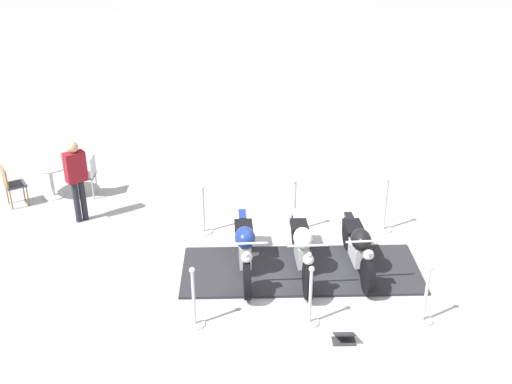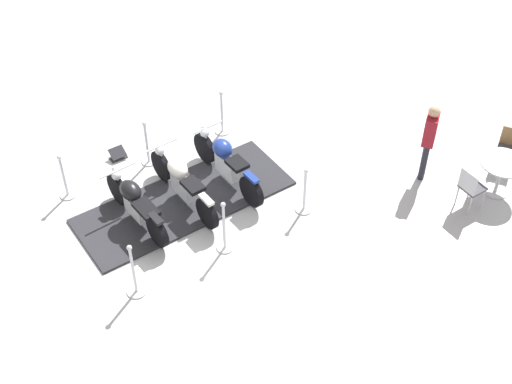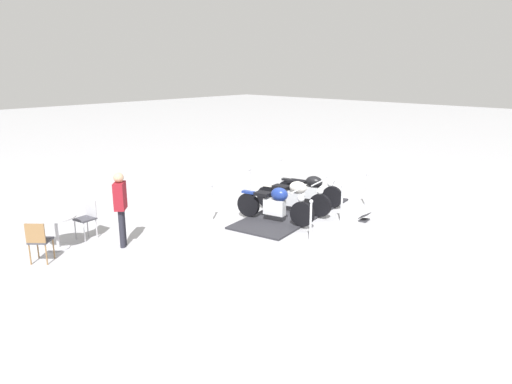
# 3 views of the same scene
# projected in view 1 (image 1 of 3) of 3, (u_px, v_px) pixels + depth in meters

# --- Properties ---
(ground_plane) EXTENTS (80.00, 80.00, 0.00)m
(ground_plane) POSITION_uv_depth(u_px,v_px,m) (301.00, 271.00, 10.82)
(ground_plane) COLOR #B2B2B7
(display_platform) EXTENTS (4.37, 2.23, 0.05)m
(display_platform) POSITION_uv_depth(u_px,v_px,m) (301.00, 270.00, 10.81)
(display_platform) COLOR #28282D
(display_platform) RESTS_ON ground_plane
(motorcycle_navy) EXTENTS (0.74, 2.21, 0.94)m
(motorcycle_navy) POSITION_uv_depth(u_px,v_px,m) (245.00, 248.00, 10.53)
(motorcycle_navy) COLOR black
(motorcycle_navy) RESTS_ON display_platform
(motorcycle_cream) EXTENTS (0.74, 2.24, 0.92)m
(motorcycle_cream) POSITION_uv_depth(u_px,v_px,m) (302.00, 247.00, 10.55)
(motorcycle_cream) COLOR black
(motorcycle_cream) RESTS_ON display_platform
(motorcycle_black) EXTENTS (0.77, 2.01, 0.89)m
(motorcycle_black) POSITION_uv_depth(u_px,v_px,m) (359.00, 247.00, 10.59)
(motorcycle_black) COLOR black
(motorcycle_black) RESTS_ON display_platform
(stanchion_left_rear) EXTENTS (0.34, 0.34, 1.14)m
(stanchion_left_rear) POSITION_uv_depth(u_px,v_px,m) (385.00, 214.00, 12.00)
(stanchion_left_rear) COLOR silver
(stanchion_left_rear) RESTS_ON ground_plane
(stanchion_left_front) EXTENTS (0.33, 0.33, 1.02)m
(stanchion_left_front) POSITION_uv_depth(u_px,v_px,m) (204.00, 218.00, 11.93)
(stanchion_left_front) COLOR silver
(stanchion_left_front) RESTS_ON ground_plane
(stanchion_left_mid) EXTENTS (0.30, 0.30, 1.13)m
(stanchion_left_mid) POSITION_uv_depth(u_px,v_px,m) (294.00, 213.00, 11.94)
(stanchion_left_mid) COLOR silver
(stanchion_left_mid) RESTS_ON ground_plane
(stanchion_right_mid) EXTENTS (0.31, 0.31, 1.04)m
(stanchion_right_mid) POSITION_uv_depth(u_px,v_px,m) (310.00, 304.00, 9.37)
(stanchion_right_mid) COLOR silver
(stanchion_right_mid) RESTS_ON ground_plane
(stanchion_right_rear) EXTENTS (0.31, 0.31, 1.01)m
(stanchion_right_rear) POSITION_uv_depth(u_px,v_px,m) (425.00, 303.00, 9.42)
(stanchion_right_rear) COLOR silver
(stanchion_right_rear) RESTS_ON ground_plane
(stanchion_right_front) EXTENTS (0.31, 0.31, 1.05)m
(stanchion_right_front) POSITION_uv_depth(u_px,v_px,m) (194.00, 306.00, 9.33)
(stanchion_right_front) COLOR silver
(stanchion_right_front) RESTS_ON ground_plane
(info_placard) EXTENTS (0.37, 0.29, 0.21)m
(info_placard) POSITION_uv_depth(u_px,v_px,m) (344.00, 338.00, 9.09)
(info_placard) COLOR #333338
(info_placard) RESTS_ON ground_plane
(cafe_table) EXTENTS (0.89, 0.89, 0.75)m
(cafe_table) POSITION_uv_depth(u_px,v_px,m) (50.00, 172.00, 13.27)
(cafe_table) COLOR #B7B7BC
(cafe_table) RESTS_ON ground_plane
(cafe_chair_near_table) EXTENTS (0.45, 0.45, 0.93)m
(cafe_chair_near_table) POSITION_uv_depth(u_px,v_px,m) (88.00, 173.00, 13.29)
(cafe_chair_near_table) COLOR #B7B7BC
(cafe_chair_near_table) RESTS_ON ground_plane
(cafe_chair_across_table) EXTENTS (0.56, 0.56, 0.89)m
(cafe_chair_across_table) POSITION_uv_depth(u_px,v_px,m) (12.00, 183.00, 12.89)
(cafe_chair_across_table) COLOR olive
(cafe_chair_across_table) RESTS_ON ground_plane
(bystander_person) EXTENTS (0.44, 0.44, 1.71)m
(bystander_person) POSITION_uv_depth(u_px,v_px,m) (76.00, 174.00, 12.07)
(bystander_person) COLOR #23232D
(bystander_person) RESTS_ON ground_plane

